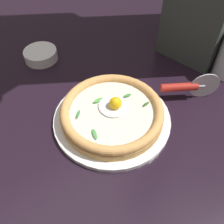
% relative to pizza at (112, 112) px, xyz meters
% --- Properties ---
extents(ground_plane, '(2.40, 2.40, 0.03)m').
position_rel_pizza_xyz_m(ground_plane, '(-0.04, -0.01, -0.05)').
color(ground_plane, black).
rests_on(ground_plane, ground).
extents(pizza_plate, '(0.30, 0.30, 0.01)m').
position_rel_pizza_xyz_m(pizza_plate, '(0.00, -0.00, -0.03)').
color(pizza_plate, white).
rests_on(pizza_plate, ground).
extents(pizza, '(0.26, 0.26, 0.06)m').
position_rel_pizza_xyz_m(pizza, '(0.00, 0.00, 0.00)').
color(pizza, tan).
rests_on(pizza, pizza_plate).
extents(side_bowl, '(0.10, 0.10, 0.03)m').
position_rel_pizza_xyz_m(side_bowl, '(-0.34, -0.04, -0.01)').
color(side_bowl, white).
rests_on(side_bowl, ground).
extents(pizza_cutter, '(0.09, 0.14, 0.08)m').
position_rel_pizza_xyz_m(pizza_cutter, '(0.05, 0.21, 0.01)').
color(pizza_cutter, silver).
rests_on(pizza_cutter, ground).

